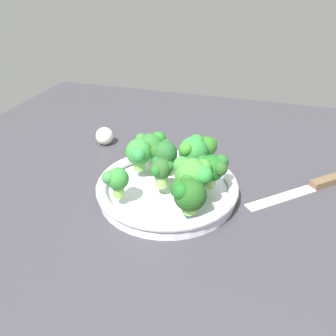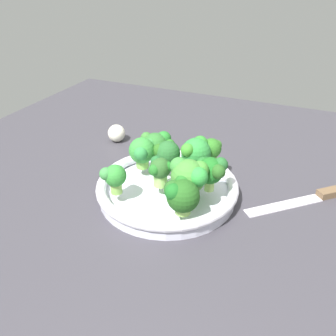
{
  "view_description": "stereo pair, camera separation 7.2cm",
  "coord_description": "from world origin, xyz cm",
  "px_view_note": "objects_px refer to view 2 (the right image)",
  "views": [
    {
      "loc": [
        -18.56,
        60.84,
        43.01
      ],
      "look_at": [
        -0.15,
        1.05,
        6.82
      ],
      "focal_mm": 38.54,
      "sensor_mm": 36.0,
      "label": 1
    },
    {
      "loc": [
        -25.33,
        58.32,
        43.01
      ],
      "look_at": [
        -0.15,
        1.05,
        6.82
      ],
      "focal_mm": 38.54,
      "sensor_mm": 36.0,
      "label": 2
    }
  ],
  "objects_px": {
    "broccoli_floret_1": "(211,170)",
    "broccoli_floret_4": "(211,150)",
    "broccoli_floret_2": "(190,176)",
    "broccoli_floret_3": "(181,194)",
    "broccoli_floret_5": "(114,176)",
    "broccoli_floret_6": "(188,172)",
    "broccoli_floret_10": "(142,151)",
    "broccoli_floret_9": "(160,169)",
    "broccoli_floret_0": "(156,144)",
    "bowl": "(168,188)",
    "garlic_bulb": "(117,133)",
    "broccoli_floret_8": "(196,152)",
    "broccoli_floret_7": "(167,153)",
    "knife": "(319,196)"
  },
  "relations": [
    {
      "from": "broccoli_floret_8",
      "to": "broccoli_floret_10",
      "type": "distance_m",
      "value": 0.11
    },
    {
      "from": "broccoli_floret_1",
      "to": "broccoli_floret_7",
      "type": "relative_size",
      "value": 1.11
    },
    {
      "from": "broccoli_floret_8",
      "to": "garlic_bulb",
      "type": "xyz_separation_m",
      "value": [
        0.27,
        -0.12,
        -0.06
      ]
    },
    {
      "from": "broccoli_floret_0",
      "to": "broccoli_floret_5",
      "type": "relative_size",
      "value": 1.1
    },
    {
      "from": "broccoli_floret_6",
      "to": "knife",
      "type": "xyz_separation_m",
      "value": [
        -0.25,
        -0.12,
        -0.07
      ]
    },
    {
      "from": "broccoli_floret_9",
      "to": "broccoli_floret_10",
      "type": "relative_size",
      "value": 0.88
    },
    {
      "from": "broccoli_floret_2",
      "to": "garlic_bulb",
      "type": "height_order",
      "value": "broccoli_floret_2"
    },
    {
      "from": "bowl",
      "to": "broccoli_floret_0",
      "type": "distance_m",
      "value": 0.11
    },
    {
      "from": "broccoli_floret_2",
      "to": "broccoli_floret_8",
      "type": "distance_m",
      "value": 0.11
    },
    {
      "from": "broccoli_floret_4",
      "to": "knife",
      "type": "relative_size",
      "value": 0.3
    },
    {
      "from": "broccoli_floret_4",
      "to": "broccoli_floret_2",
      "type": "bearing_deg",
      "value": 91.05
    },
    {
      "from": "broccoli_floret_4",
      "to": "broccoli_floret_0",
      "type": "bearing_deg",
      "value": 12.31
    },
    {
      "from": "bowl",
      "to": "broccoli_floret_0",
      "type": "height_order",
      "value": "broccoli_floret_0"
    },
    {
      "from": "bowl",
      "to": "knife",
      "type": "bearing_deg",
      "value": -157.57
    },
    {
      "from": "broccoli_floret_0",
      "to": "broccoli_floret_9",
      "type": "xyz_separation_m",
      "value": [
        -0.05,
        0.09,
        -0.0
      ]
    },
    {
      "from": "bowl",
      "to": "garlic_bulb",
      "type": "relative_size",
      "value": 6.26
    },
    {
      "from": "broccoli_floret_7",
      "to": "broccoli_floret_9",
      "type": "height_order",
      "value": "broccoli_floret_7"
    },
    {
      "from": "broccoli_floret_4",
      "to": "broccoli_floret_10",
      "type": "distance_m",
      "value": 0.15
    },
    {
      "from": "broccoli_floret_2",
      "to": "broccoli_floret_4",
      "type": "distance_m",
      "value": 0.14
    },
    {
      "from": "garlic_bulb",
      "to": "bowl",
      "type": "bearing_deg",
      "value": 141.42
    },
    {
      "from": "knife",
      "to": "broccoli_floret_8",
      "type": "bearing_deg",
      "value": 12.4
    },
    {
      "from": "broccoli_floret_5",
      "to": "garlic_bulb",
      "type": "relative_size",
      "value": 1.28
    },
    {
      "from": "broccoli_floret_7",
      "to": "broccoli_floret_4",
      "type": "bearing_deg",
      "value": -148.38
    },
    {
      "from": "broccoli_floret_6",
      "to": "garlic_bulb",
      "type": "xyz_separation_m",
      "value": [
        0.28,
        -0.19,
        -0.05
      ]
    },
    {
      "from": "broccoli_floret_1",
      "to": "broccoli_floret_3",
      "type": "bearing_deg",
      "value": 73.54
    },
    {
      "from": "garlic_bulb",
      "to": "broccoli_floret_8",
      "type": "bearing_deg",
      "value": 155.48
    },
    {
      "from": "broccoli_floret_6",
      "to": "broccoli_floret_10",
      "type": "distance_m",
      "value": 0.12
    },
    {
      "from": "broccoli_floret_0",
      "to": "broccoli_floret_3",
      "type": "height_order",
      "value": "same"
    },
    {
      "from": "broccoli_floret_3",
      "to": "knife",
      "type": "distance_m",
      "value": 0.32
    },
    {
      "from": "bowl",
      "to": "broccoli_floret_1",
      "type": "relative_size",
      "value": 4.17
    },
    {
      "from": "broccoli_floret_6",
      "to": "broccoli_floret_1",
      "type": "bearing_deg",
      "value": -171.13
    },
    {
      "from": "broccoli_floret_9",
      "to": "broccoli_floret_10",
      "type": "bearing_deg",
      "value": -38.62
    },
    {
      "from": "bowl",
      "to": "broccoli_floret_6",
      "type": "bearing_deg",
      "value": 173.96
    },
    {
      "from": "broccoli_floret_3",
      "to": "broccoli_floret_5",
      "type": "bearing_deg",
      "value": -2.62
    },
    {
      "from": "broccoli_floret_2",
      "to": "broccoli_floret_0",
      "type": "bearing_deg",
      "value": -42.99
    },
    {
      "from": "broccoli_floret_7",
      "to": "garlic_bulb",
      "type": "height_order",
      "value": "broccoli_floret_7"
    },
    {
      "from": "broccoli_floret_5",
      "to": "broccoli_floret_9",
      "type": "bearing_deg",
      "value": -139.63
    },
    {
      "from": "broccoli_floret_1",
      "to": "broccoli_floret_4",
      "type": "distance_m",
      "value": 0.1
    },
    {
      "from": "broccoli_floret_2",
      "to": "broccoli_floret_6",
      "type": "xyz_separation_m",
      "value": [
        0.02,
        -0.04,
        -0.02
      ]
    },
    {
      "from": "broccoli_floret_10",
      "to": "knife",
      "type": "distance_m",
      "value": 0.38
    },
    {
      "from": "broccoli_floret_9",
      "to": "broccoli_floret_8",
      "type": "bearing_deg",
      "value": -116.84
    },
    {
      "from": "broccoli_floret_4",
      "to": "broccoli_floret_6",
      "type": "height_order",
      "value": "broccoli_floret_4"
    },
    {
      "from": "bowl",
      "to": "broccoli_floret_6",
      "type": "distance_m",
      "value": 0.07
    },
    {
      "from": "broccoli_floret_2",
      "to": "broccoli_floret_10",
      "type": "bearing_deg",
      "value": -28.17
    },
    {
      "from": "broccoli_floret_5",
      "to": "broccoli_floret_10",
      "type": "distance_m",
      "value": 0.11
    },
    {
      "from": "broccoli_floret_4",
      "to": "broccoli_floret_3",
      "type": "bearing_deg",
      "value": 91.25
    },
    {
      "from": "broccoli_floret_9",
      "to": "knife",
      "type": "distance_m",
      "value": 0.34
    },
    {
      "from": "broccoli_floret_4",
      "to": "broccoli_floret_7",
      "type": "relative_size",
      "value": 1.0
    },
    {
      "from": "bowl",
      "to": "broccoli_floret_1",
      "type": "distance_m",
      "value": 0.11
    },
    {
      "from": "bowl",
      "to": "broccoli_floret_3",
      "type": "distance_m",
      "value": 0.12
    }
  ]
}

